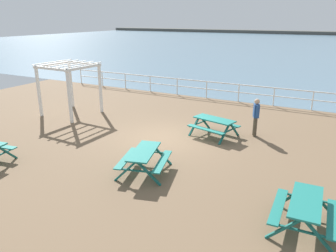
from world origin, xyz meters
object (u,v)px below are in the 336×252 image
object	(u,v)px
picnic_table_near_right	(144,156)
picnic_table_mid_centre	(214,123)
visitor	(256,115)
picnic_table_near_left	(305,207)
lattice_pergola	(69,77)

from	to	relation	value
picnic_table_near_right	picnic_table_mid_centre	xyz separation A→B (m)	(0.81, 4.46, 0.00)
picnic_table_near_right	visitor	world-z (taller)	visitor
picnic_table_near_left	lattice_pergola	xyz separation A→B (m)	(-12.18, 4.93, 1.41)
visitor	picnic_table_mid_centre	bearing A→B (deg)	-175.15
picnic_table_near_left	picnic_table_near_right	distance (m)	5.14
lattice_pergola	visitor	bearing A→B (deg)	9.50
picnic_table_near_right	lattice_pergola	bearing A→B (deg)	44.67
picnic_table_near_right	lattice_pergola	xyz separation A→B (m)	(-7.10, 4.13, 1.41)
visitor	lattice_pergola	world-z (taller)	lattice_pergola
visitor	picnic_table_near_right	bearing A→B (deg)	-136.68
picnic_table_near_left	picnic_table_mid_centre	xyz separation A→B (m)	(-4.28, 5.25, 0.00)
picnic_table_near_left	picnic_table_near_right	world-z (taller)	same
picnic_table_near_right	lattice_pergola	world-z (taller)	lattice_pergola
picnic_table_near_left	picnic_table_near_right	bearing A→B (deg)	79.19
picnic_table_near_left	picnic_table_near_right	size ratio (longest dim) A/B	0.87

